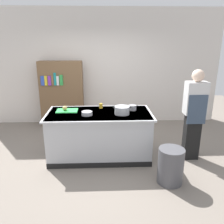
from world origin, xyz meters
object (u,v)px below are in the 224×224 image
object	(u,v)px
sauce_pan	(133,108)
mixing_bowl	(87,113)
trash_bin	(171,166)
stock_pot	(122,110)
juice_cup	(101,106)
bookshelf	(62,94)
onion	(65,108)
person_chef	(194,113)

from	to	relation	value
sauce_pan	mixing_bowl	world-z (taller)	sauce_pan
sauce_pan	trash_bin	world-z (taller)	sauce_pan
stock_pot	juice_cup	world-z (taller)	stock_pot
mixing_bowl	bookshelf	xyz separation A→B (m)	(-0.77, 1.93, -0.08)
stock_pot	onion	bearing A→B (deg)	169.15
mixing_bowl	trash_bin	bearing A→B (deg)	-30.51
trash_bin	bookshelf	size ratio (longest dim) A/B	0.35
mixing_bowl	trash_bin	xyz separation A→B (m)	(1.36, -0.80, -0.64)
stock_pot	mixing_bowl	size ratio (longest dim) A/B	1.75
juice_cup	onion	bearing A→B (deg)	-165.35
juice_cup	trash_bin	distance (m)	1.78
person_chef	bookshelf	distance (m)	3.37
onion	trash_bin	bearing A→B (deg)	-30.35
sauce_pan	juice_cup	xyz separation A→B (m)	(-0.62, 0.15, -0.00)
sauce_pan	person_chef	xyz separation A→B (m)	(1.11, -0.29, -0.04)
onion	mixing_bowl	world-z (taller)	onion
person_chef	stock_pot	bearing A→B (deg)	70.42
sauce_pan	mixing_bowl	distance (m)	0.91
trash_bin	person_chef	bearing A→B (deg)	51.93
mixing_bowl	bookshelf	world-z (taller)	bookshelf
sauce_pan	bookshelf	bearing A→B (deg)	134.86
stock_pot	sauce_pan	bearing A→B (deg)	46.61
sauce_pan	bookshelf	size ratio (longest dim) A/B	0.13
sauce_pan	bookshelf	world-z (taller)	bookshelf
onion	bookshelf	world-z (taller)	bookshelf
sauce_pan	person_chef	world-z (taller)	person_chef
person_chef	bookshelf	xyz separation A→B (m)	(-2.75, 1.94, -0.06)
stock_pot	person_chef	world-z (taller)	person_chef
trash_bin	mixing_bowl	bearing A→B (deg)	149.49
onion	sauce_pan	size ratio (longest dim) A/B	0.42
onion	sauce_pan	world-z (taller)	onion
juice_cup	mixing_bowl	bearing A→B (deg)	-120.37
trash_bin	person_chef	xyz separation A→B (m)	(0.62, 0.79, 0.62)
mixing_bowl	juice_cup	xyz separation A→B (m)	(0.25, 0.43, 0.01)
stock_pot	person_chef	distance (m)	1.33
trash_bin	person_chef	size ratio (longest dim) A/B	0.34
sauce_pan	bookshelf	xyz separation A→B (m)	(-1.64, 1.65, -0.10)
trash_bin	bookshelf	xyz separation A→B (m)	(-2.13, 2.73, 0.56)
onion	stock_pot	distance (m)	1.10
stock_pot	sauce_pan	world-z (taller)	stock_pot
person_chef	mixing_bowl	bearing A→B (deg)	72.46
onion	person_chef	world-z (taller)	person_chef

